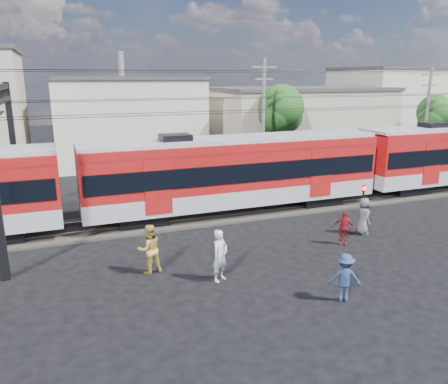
# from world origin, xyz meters

# --- Properties ---
(ground) EXTENTS (120.00, 120.00, 0.00)m
(ground) POSITION_xyz_m (0.00, 0.00, 0.00)
(ground) COLOR black
(ground) RESTS_ON ground
(track_bed) EXTENTS (70.00, 3.40, 0.12)m
(track_bed) POSITION_xyz_m (0.00, 8.00, 0.06)
(track_bed) COLOR #2D2823
(track_bed) RESTS_ON ground
(rail_near) EXTENTS (70.00, 0.12, 0.12)m
(rail_near) POSITION_xyz_m (0.00, 7.25, 0.18)
(rail_near) COLOR #59544C
(rail_near) RESTS_ON track_bed
(rail_far) EXTENTS (70.00, 0.12, 0.12)m
(rail_far) POSITION_xyz_m (0.00, 8.75, 0.18)
(rail_far) COLOR #59544C
(rail_far) RESTS_ON track_bed
(commuter_train) EXTENTS (50.30, 3.08, 4.17)m
(commuter_train) POSITION_xyz_m (1.16, 8.00, 2.40)
(commuter_train) COLOR black
(commuter_train) RESTS_ON ground
(catenary) EXTENTS (70.00, 9.30, 7.52)m
(catenary) POSITION_xyz_m (-8.65, 8.00, 5.14)
(catenary) COLOR black
(catenary) RESTS_ON ground
(building_midwest) EXTENTS (12.24, 12.24, 7.30)m
(building_midwest) POSITION_xyz_m (-2.00, 27.00, 3.66)
(building_midwest) COLOR #BDB5A5
(building_midwest) RESTS_ON ground
(building_mideast) EXTENTS (16.32, 10.20, 6.30)m
(building_mideast) POSITION_xyz_m (14.00, 24.00, 3.16)
(building_mideast) COLOR tan
(building_mideast) RESTS_ON ground
(building_east) EXTENTS (10.20, 10.20, 8.30)m
(building_east) POSITION_xyz_m (28.00, 28.00, 4.16)
(building_east) COLOR #BDB5A5
(building_east) RESTS_ON ground
(utility_pole_mid) EXTENTS (1.80, 0.24, 8.50)m
(utility_pole_mid) POSITION_xyz_m (6.00, 15.00, 4.53)
(utility_pole_mid) COLOR slate
(utility_pole_mid) RESTS_ON ground
(utility_pole_east) EXTENTS (1.80, 0.24, 8.00)m
(utility_pole_east) POSITION_xyz_m (20.00, 14.00, 4.28)
(utility_pole_east) COLOR slate
(utility_pole_east) RESTS_ON ground
(tree_near) EXTENTS (3.82, 3.64, 6.72)m
(tree_near) POSITION_xyz_m (9.19, 18.09, 4.66)
(tree_near) COLOR #382619
(tree_near) RESTS_ON ground
(tree_far) EXTENTS (3.36, 3.12, 5.76)m
(tree_far) POSITION_xyz_m (24.19, 17.09, 3.99)
(tree_far) COLOR #382619
(tree_far) RESTS_ON ground
(pedestrian_a) EXTENTS (0.85, 0.77, 1.95)m
(pedestrian_a) POSITION_xyz_m (-2.62, 0.61, 0.97)
(pedestrian_a) COLOR silver
(pedestrian_a) RESTS_ON ground
(pedestrian_b) EXTENTS (1.04, 0.87, 1.92)m
(pedestrian_b) POSITION_xyz_m (-4.89, 2.18, 0.96)
(pedestrian_b) COLOR gold
(pedestrian_b) RESTS_ON ground
(pedestrian_c) EXTENTS (1.24, 1.03, 1.66)m
(pedestrian_c) POSITION_xyz_m (0.70, -2.27, 0.83)
(pedestrian_c) COLOR navy
(pedestrian_c) RESTS_ON ground
(pedestrian_d) EXTENTS (0.96, 0.86, 1.56)m
(pedestrian_d) POSITION_xyz_m (3.74, 1.99, 0.78)
(pedestrian_d) COLOR maroon
(pedestrian_d) RESTS_ON ground
(pedestrian_e) EXTENTS (0.64, 0.91, 1.76)m
(pedestrian_e) POSITION_xyz_m (5.42, 2.80, 0.88)
(pedestrian_e) COLOR #55555A
(pedestrian_e) RESTS_ON ground
(car_silver) EXTENTS (4.61, 2.69, 1.47)m
(car_silver) POSITION_xyz_m (21.70, 13.07, 0.74)
(car_silver) COLOR #ABACB2
(car_silver) RESTS_ON ground
(crossing_signal) EXTENTS (0.26, 0.26, 1.76)m
(crossing_signal) POSITION_xyz_m (7.00, 4.85, 1.22)
(crossing_signal) COLOR black
(crossing_signal) RESTS_ON ground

